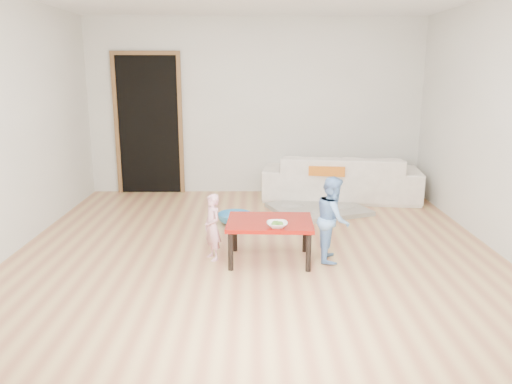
{
  "coord_description": "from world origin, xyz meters",
  "views": [
    {
      "loc": [
        -0.02,
        -5.05,
        1.84
      ],
      "look_at": [
        0.0,
        -0.2,
        0.65
      ],
      "focal_mm": 35.0,
      "sensor_mm": 36.0,
      "label": 1
    }
  ],
  "objects_px": {
    "basin": "(235,219)",
    "red_table": "(270,241)",
    "sofa": "(341,177)",
    "child_pink": "(212,227)",
    "bowl": "(277,225)",
    "child_blue": "(333,219)"
  },
  "relations": [
    {
      "from": "basin",
      "to": "red_table",
      "type": "bearing_deg",
      "value": -72.35
    },
    {
      "from": "sofa",
      "to": "child_pink",
      "type": "relative_size",
      "value": 3.34
    },
    {
      "from": "sofa",
      "to": "bowl",
      "type": "bearing_deg",
      "value": 75.92
    },
    {
      "from": "bowl",
      "to": "child_pink",
      "type": "distance_m",
      "value": 0.68
    },
    {
      "from": "child_blue",
      "to": "basin",
      "type": "xyz_separation_m",
      "value": [
        -1.01,
        1.19,
        -0.36
      ]
    },
    {
      "from": "sofa",
      "to": "child_pink",
      "type": "distance_m",
      "value": 2.93
    },
    {
      "from": "red_table",
      "to": "basin",
      "type": "relative_size",
      "value": 1.98
    },
    {
      "from": "red_table",
      "to": "bowl",
      "type": "relative_size",
      "value": 4.25
    },
    {
      "from": "sofa",
      "to": "red_table",
      "type": "bearing_deg",
      "value": 73.09
    },
    {
      "from": "bowl",
      "to": "child_pink",
      "type": "height_order",
      "value": "child_pink"
    },
    {
      "from": "sofa",
      "to": "basin",
      "type": "bearing_deg",
      "value": 46.89
    },
    {
      "from": "bowl",
      "to": "red_table",
      "type": "bearing_deg",
      "value": 106.7
    },
    {
      "from": "child_pink",
      "to": "child_blue",
      "type": "bearing_deg",
      "value": 60.13
    },
    {
      "from": "red_table",
      "to": "child_pink",
      "type": "distance_m",
      "value": 0.58
    },
    {
      "from": "red_table",
      "to": "sofa",
      "type": "bearing_deg",
      "value": 65.66
    },
    {
      "from": "sofa",
      "to": "bowl",
      "type": "xyz_separation_m",
      "value": [
        -1.05,
        -2.66,
        0.11
      ]
    },
    {
      "from": "child_blue",
      "to": "red_table",
      "type": "bearing_deg",
      "value": 98.8
    },
    {
      "from": "bowl",
      "to": "child_pink",
      "type": "bearing_deg",
      "value": 158.14
    },
    {
      "from": "bowl",
      "to": "basin",
      "type": "height_order",
      "value": "bowl"
    },
    {
      "from": "bowl",
      "to": "basin",
      "type": "distance_m",
      "value": 1.54
    },
    {
      "from": "child_blue",
      "to": "basin",
      "type": "relative_size",
      "value": 2.01
    },
    {
      "from": "child_pink",
      "to": "basin",
      "type": "distance_m",
      "value": 1.22
    }
  ]
}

